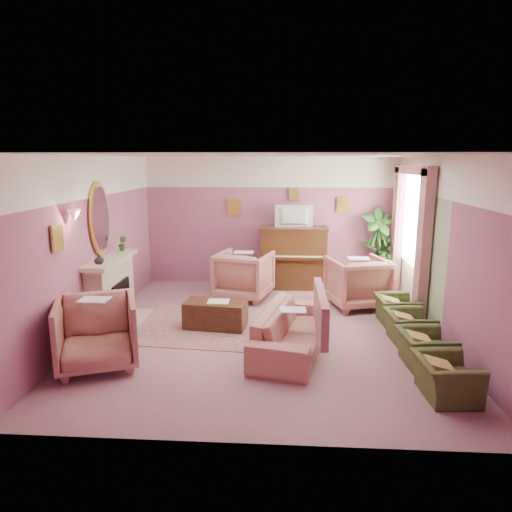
# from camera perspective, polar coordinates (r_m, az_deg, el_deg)

# --- Properties ---
(floor) EXTENTS (5.50, 6.00, 0.01)m
(floor) POSITION_cam_1_polar(r_m,az_deg,el_deg) (7.52, 1.06, -9.40)
(floor) COLOR gray
(floor) RESTS_ON ground
(ceiling) EXTENTS (5.50, 6.00, 0.01)m
(ceiling) POSITION_cam_1_polar(r_m,az_deg,el_deg) (7.00, 1.15, 12.46)
(ceiling) COLOR silver
(ceiling) RESTS_ON wall_back
(wall_back) EXTENTS (5.50, 0.02, 2.80)m
(wall_back) POSITION_cam_1_polar(r_m,az_deg,el_deg) (10.09, 1.87, 4.33)
(wall_back) COLOR #774774
(wall_back) RESTS_ON floor
(wall_front) EXTENTS (5.50, 0.02, 2.80)m
(wall_front) POSITION_cam_1_polar(r_m,az_deg,el_deg) (4.23, -0.74, -6.51)
(wall_front) COLOR #774774
(wall_front) RESTS_ON floor
(wall_left) EXTENTS (0.02, 6.00, 2.80)m
(wall_left) POSITION_cam_1_polar(r_m,az_deg,el_deg) (7.75, -19.66, 1.31)
(wall_left) COLOR #774774
(wall_left) RESTS_ON floor
(wall_right) EXTENTS (0.02, 6.00, 2.80)m
(wall_right) POSITION_cam_1_polar(r_m,az_deg,el_deg) (7.53, 22.50, 0.80)
(wall_right) COLOR #774774
(wall_right) RESTS_ON floor
(picture_rail_band) EXTENTS (5.50, 0.01, 0.65)m
(picture_rail_band) POSITION_cam_1_polar(r_m,az_deg,el_deg) (9.99, 1.91, 10.44)
(picture_rail_band) COLOR white
(picture_rail_band) RESTS_ON wall_back
(stripe_panel) EXTENTS (0.01, 3.00, 2.15)m
(stripe_panel) POSITION_cam_1_polar(r_m,az_deg,el_deg) (8.80, 19.58, 0.36)
(stripe_panel) COLOR #9CAB84
(stripe_panel) RESTS_ON wall_right
(fireplace_surround) EXTENTS (0.30, 1.40, 1.10)m
(fireplace_surround) POSITION_cam_1_polar(r_m,az_deg,el_deg) (8.06, -17.64, -4.38)
(fireplace_surround) COLOR #C4B698
(fireplace_surround) RESTS_ON floor
(fireplace_inset) EXTENTS (0.18, 0.72, 0.68)m
(fireplace_inset) POSITION_cam_1_polar(r_m,az_deg,el_deg) (8.07, -16.90, -5.43)
(fireplace_inset) COLOR black
(fireplace_inset) RESTS_ON floor
(fire_ember) EXTENTS (0.06, 0.54, 0.10)m
(fire_ember) POSITION_cam_1_polar(r_m,az_deg,el_deg) (8.11, -16.56, -6.66)
(fire_ember) COLOR red
(fire_ember) RESTS_ON floor
(mantel_shelf) EXTENTS (0.40, 1.55, 0.07)m
(mantel_shelf) POSITION_cam_1_polar(r_m,az_deg,el_deg) (7.91, -17.69, -0.42)
(mantel_shelf) COLOR #C4B698
(mantel_shelf) RESTS_ON fireplace_surround
(hearth) EXTENTS (0.55, 1.50, 0.02)m
(hearth) POSITION_cam_1_polar(r_m,az_deg,el_deg) (8.15, -16.07, -8.06)
(hearth) COLOR #C4B698
(hearth) RESTS_ON floor
(mirror_frame) EXTENTS (0.04, 0.72, 1.20)m
(mirror_frame) POSITION_cam_1_polar(r_m,az_deg,el_deg) (7.86, -18.96, 4.45)
(mirror_frame) COLOR gold
(mirror_frame) RESTS_ON wall_left
(mirror_glass) EXTENTS (0.01, 0.60, 1.06)m
(mirror_glass) POSITION_cam_1_polar(r_m,az_deg,el_deg) (7.85, -18.79, 4.45)
(mirror_glass) COLOR silver
(mirror_glass) RESTS_ON wall_left
(sconce_shade) EXTENTS (0.20, 0.20, 0.16)m
(sconce_shade) POSITION_cam_1_polar(r_m,az_deg,el_deg) (6.85, -21.77, 4.75)
(sconce_shade) COLOR #D66B64
(sconce_shade) RESTS_ON wall_left
(piano) EXTENTS (1.40, 0.60, 1.30)m
(piano) POSITION_cam_1_polar(r_m,az_deg,el_deg) (9.90, 4.67, -0.26)
(piano) COLOR #412512
(piano) RESTS_ON floor
(piano_keyshelf) EXTENTS (1.30, 0.12, 0.06)m
(piano_keyshelf) POSITION_cam_1_polar(r_m,az_deg,el_deg) (9.54, 4.72, -0.29)
(piano_keyshelf) COLOR #412512
(piano_keyshelf) RESTS_ON piano
(piano_keys) EXTENTS (1.20, 0.08, 0.02)m
(piano_keys) POSITION_cam_1_polar(r_m,az_deg,el_deg) (9.53, 4.72, -0.06)
(piano_keys) COLOR silver
(piano_keys) RESTS_ON piano
(piano_top) EXTENTS (1.45, 0.65, 0.04)m
(piano_top) POSITION_cam_1_polar(r_m,az_deg,el_deg) (9.78, 4.74, 3.52)
(piano_top) COLOR #412512
(piano_top) RESTS_ON piano
(television) EXTENTS (0.80, 0.12, 0.48)m
(television) POSITION_cam_1_polar(r_m,az_deg,el_deg) (9.69, 4.77, 5.17)
(television) COLOR black
(television) RESTS_ON piano
(print_back_left) EXTENTS (0.30, 0.03, 0.38)m
(print_back_left) POSITION_cam_1_polar(r_m,az_deg,el_deg) (10.07, -2.71, 6.14)
(print_back_left) COLOR gold
(print_back_left) RESTS_ON wall_back
(print_back_right) EXTENTS (0.26, 0.03, 0.34)m
(print_back_right) POSITION_cam_1_polar(r_m,az_deg,el_deg) (10.08, 10.77, 6.29)
(print_back_right) COLOR gold
(print_back_right) RESTS_ON wall_back
(print_back_mid) EXTENTS (0.22, 0.03, 0.26)m
(print_back_mid) POSITION_cam_1_polar(r_m,az_deg,el_deg) (9.98, 4.78, 7.67)
(print_back_mid) COLOR gold
(print_back_mid) RESTS_ON wall_back
(print_left_wall) EXTENTS (0.03, 0.28, 0.36)m
(print_left_wall) POSITION_cam_1_polar(r_m,az_deg,el_deg) (6.61, -23.58, 2.10)
(print_left_wall) COLOR gold
(print_left_wall) RESTS_ON wall_left
(window_blind) EXTENTS (0.03, 1.40, 1.80)m
(window_blind) POSITION_cam_1_polar(r_m,az_deg,el_deg) (8.93, 19.21, 4.62)
(window_blind) COLOR beige
(window_blind) RESTS_ON wall_right
(curtain_left) EXTENTS (0.16, 0.34, 2.60)m
(curtain_left) POSITION_cam_1_polar(r_m,az_deg,el_deg) (8.10, 20.17, 0.98)
(curtain_left) COLOR #9D6064
(curtain_left) RESTS_ON floor
(curtain_right) EXTENTS (0.16, 0.34, 2.60)m
(curtain_right) POSITION_cam_1_polar(r_m,az_deg,el_deg) (9.85, 17.20, 3.02)
(curtain_right) COLOR #9D6064
(curtain_right) RESTS_ON floor
(pelmet) EXTENTS (0.16, 2.20, 0.16)m
(pelmet) POSITION_cam_1_polar(r_m,az_deg,el_deg) (8.85, 19.09, 10.16)
(pelmet) COLOR #9D6064
(pelmet) RESTS_ON wall_right
(mantel_plant) EXTENTS (0.16, 0.16, 0.28)m
(mantel_plant) POSITION_cam_1_polar(r_m,az_deg,el_deg) (8.38, -16.36, 1.52)
(mantel_plant) COLOR #20501B
(mantel_plant) RESTS_ON mantel_shelf
(mantel_vase) EXTENTS (0.16, 0.16, 0.16)m
(mantel_vase) POSITION_cam_1_polar(r_m,az_deg,el_deg) (7.44, -19.05, -0.41)
(mantel_vase) COLOR white
(mantel_vase) RESTS_ON mantel_shelf
(area_rug) EXTENTS (2.64, 2.00, 0.01)m
(area_rug) POSITION_cam_1_polar(r_m,az_deg,el_deg) (7.65, -4.23, -9.02)
(area_rug) COLOR #926461
(area_rug) RESTS_ON floor
(coffee_table) EXTENTS (1.05, 0.62, 0.45)m
(coffee_table) POSITION_cam_1_polar(r_m,az_deg,el_deg) (7.63, -5.08, -7.32)
(coffee_table) COLOR #3B2112
(coffee_table) RESTS_ON floor
(table_paper) EXTENTS (0.35, 0.28, 0.01)m
(table_paper) POSITION_cam_1_polar(r_m,az_deg,el_deg) (7.55, -4.73, -5.68)
(table_paper) COLOR silver
(table_paper) RESTS_ON coffee_table
(sofa) EXTENTS (0.71, 2.12, 0.86)m
(sofa) POSITION_cam_1_polar(r_m,az_deg,el_deg) (6.72, 4.59, -8.17)
(sofa) COLOR #B17465
(sofa) RESTS_ON floor
(sofa_throw) EXTENTS (0.11, 1.61, 0.59)m
(sofa_throw) POSITION_cam_1_polar(r_m,az_deg,el_deg) (6.69, 8.07, -6.81)
(sofa_throw) COLOR #9D6064
(sofa_throw) RESTS_ON sofa
(floral_armchair_left) EXTENTS (1.01, 1.01, 1.05)m
(floral_armchair_left) POSITION_cam_1_polar(r_m,az_deg,el_deg) (9.14, -1.53, -2.05)
(floral_armchair_left) COLOR #B17465
(floral_armchair_left) RESTS_ON floor
(floral_armchair_right) EXTENTS (1.01, 1.01, 1.05)m
(floral_armchair_right) POSITION_cam_1_polar(r_m,az_deg,el_deg) (8.80, 12.59, -2.90)
(floral_armchair_right) COLOR #B17465
(floral_armchair_right) RESTS_ON floor
(floral_armchair_front) EXTENTS (1.01, 1.01, 1.05)m
(floral_armchair_front) POSITION_cam_1_polar(r_m,az_deg,el_deg) (6.50, -19.33, -8.64)
(floral_armchair_front) COLOR #B17465
(floral_armchair_front) RESTS_ON floor
(olive_chair_a) EXTENTS (0.52, 0.74, 0.64)m
(olive_chair_a) POSITION_cam_1_polar(r_m,az_deg,el_deg) (5.91, 22.68, -13.18)
(olive_chair_a) COLOR #3F4A21
(olive_chair_a) RESTS_ON floor
(olive_chair_b) EXTENTS (0.52, 0.74, 0.64)m
(olive_chair_b) POSITION_cam_1_polar(r_m,az_deg,el_deg) (6.62, 20.39, -10.25)
(olive_chair_b) COLOR #3F4A21
(olive_chair_b) RESTS_ON floor
(olive_chair_c) EXTENTS (0.52, 0.74, 0.64)m
(olive_chair_c) POSITION_cam_1_polar(r_m,az_deg,el_deg) (7.36, 18.59, -7.88)
(olive_chair_c) COLOR #3F4A21
(olive_chair_c) RESTS_ON floor
(olive_chair_d) EXTENTS (0.52, 0.74, 0.64)m
(olive_chair_d) POSITION_cam_1_polar(r_m,az_deg,el_deg) (8.11, 17.12, -5.94)
(olive_chair_d) COLOR #3F4A21
(olive_chair_d) RESTS_ON floor
(side_table) EXTENTS (0.52, 0.52, 0.70)m
(side_table) POSITION_cam_1_polar(r_m,az_deg,el_deg) (10.06, 15.49, -2.22)
(side_table) COLOR white
(side_table) RESTS_ON floor
(side_plant_big) EXTENTS (0.30, 0.30, 0.34)m
(side_plant_big) POSITION_cam_1_polar(r_m,az_deg,el_deg) (9.95, 15.66, 0.68)
(side_plant_big) COLOR #20501B
(side_plant_big) RESTS_ON side_table
(side_plant_small) EXTENTS (0.16, 0.16, 0.28)m
(side_plant_small) POSITION_cam_1_polar(r_m,az_deg,el_deg) (9.89, 16.44, 0.39)
(side_plant_small) COLOR #20501B
(side_plant_small) RESTS_ON side_table
(palm_pot) EXTENTS (0.34, 0.34, 0.34)m
(palm_pot) POSITION_cam_1_polar(r_m,az_deg,el_deg) (10.15, 14.72, -3.11)
(palm_pot) COLOR #A94B3A
(palm_pot) RESTS_ON floor
(palm_plant) EXTENTS (0.76, 0.76, 1.44)m
(palm_plant) POSITION_cam_1_polar(r_m,az_deg,el_deg) (9.96, 14.99, 1.84)
(palm_plant) COLOR #20501B
(palm_plant) RESTS_ON palm_pot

